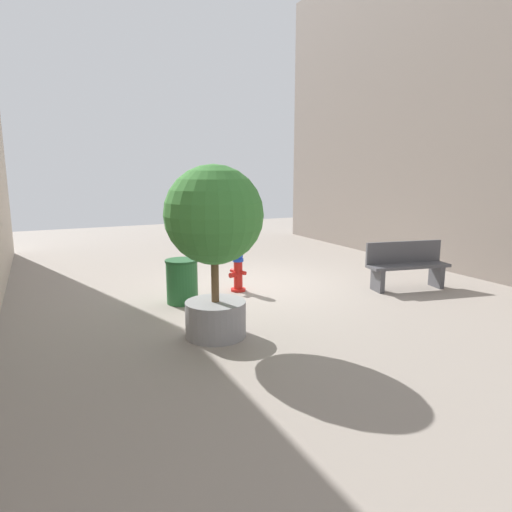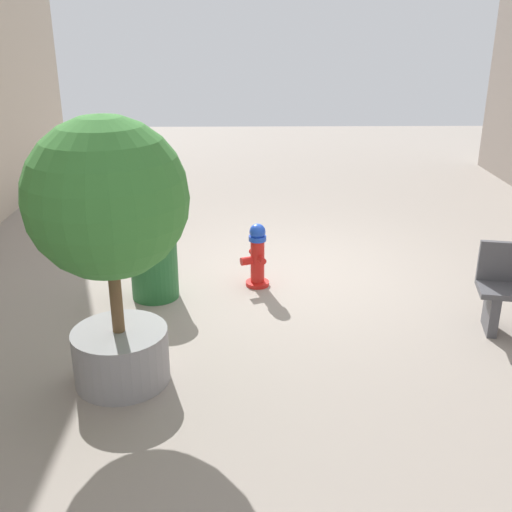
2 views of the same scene
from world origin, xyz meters
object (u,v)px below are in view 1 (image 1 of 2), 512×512
(bench_near, at_px, (406,264))
(trash_bin, at_px, (182,281))
(planter_tree, at_px, (214,229))
(fire_hydrant, at_px, (238,271))

(bench_near, xyz_separation_m, trash_bin, (4.39, -0.99, -0.10))
(bench_near, relative_size, trash_bin, 2.18)
(bench_near, height_order, planter_tree, planter_tree)
(fire_hydrant, distance_m, bench_near, 3.41)
(bench_near, distance_m, planter_tree, 4.65)
(fire_hydrant, bearing_deg, bench_near, 157.75)
(fire_hydrant, distance_m, planter_tree, 2.75)
(bench_near, height_order, trash_bin, bench_near)
(fire_hydrant, xyz_separation_m, bench_near, (-3.16, 1.29, 0.09))
(planter_tree, bearing_deg, trash_bin, -91.76)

